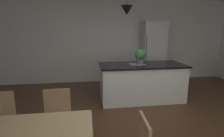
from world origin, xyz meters
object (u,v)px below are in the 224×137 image
refrigerator (152,53)px  chair_far_right (57,118)px  kitchen_island (141,82)px  potted_plant_on_island (140,56)px

refrigerator → chair_far_right: bearing=-130.2°
kitchen_island → chair_far_right: bearing=-137.3°
refrigerator → potted_plant_on_island: bearing=-121.1°
chair_far_right → kitchen_island: 2.40m
refrigerator → potted_plant_on_island: 1.64m
chair_far_right → kitchen_island: kitchen_island is taller
kitchen_island → potted_plant_on_island: bearing=-180.0°
chair_far_right → kitchen_island: (1.76, 1.62, -0.01)m
kitchen_island → potted_plant_on_island: potted_plant_on_island is taller
chair_far_right → refrigerator: refrigerator is taller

